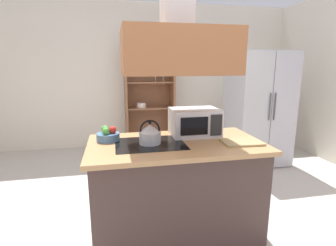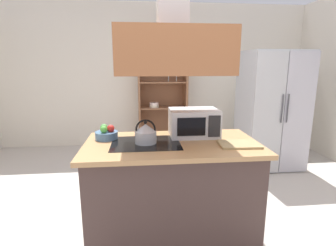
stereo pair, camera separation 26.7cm
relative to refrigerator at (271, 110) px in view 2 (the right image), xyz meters
name	(u,v)px [view 2 (the right image)]	position (x,y,z in m)	size (l,w,h in m)	color
ground_plane	(170,232)	(-1.75, -1.59, -0.89)	(7.80, 7.80, 0.00)	beige
wall_back	(153,76)	(-1.75, 1.41, 0.46)	(6.00, 0.12, 2.70)	silver
kitchen_island	(172,189)	(-1.73, -1.60, -0.44)	(1.54, 0.85, 0.90)	#46332E
range_hood	(172,39)	(-1.73, -1.60, 0.89)	(0.90, 0.70, 1.20)	#A66239
refrigerator	(271,110)	(0.00, 0.00, 0.00)	(0.90, 0.77, 1.78)	#B7BCC3
dish_cabinet	(162,102)	(-1.59, 1.19, -0.03)	(0.92, 0.40, 1.93)	brown
kettle	(146,133)	(-1.96, -1.60, 0.10)	(0.19, 0.19, 0.21)	#B2B4BA
cutting_board	(239,144)	(-1.16, -1.74, 0.02)	(0.34, 0.24, 0.02)	tan
microwave	(194,123)	(-1.49, -1.39, 0.14)	(0.46, 0.35, 0.26)	silver
fruit_bowl	(107,134)	(-2.32, -1.43, 0.06)	(0.21, 0.21, 0.14)	#4C7299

